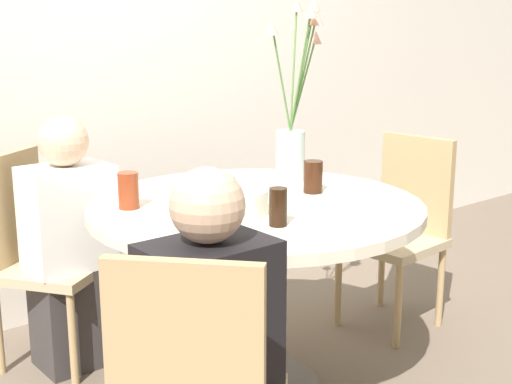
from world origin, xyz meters
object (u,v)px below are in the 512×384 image
Objects in this scene: side_plate at (250,183)px; person_woman at (210,368)px; flower_vase at (294,120)px; drink_glass_2 at (313,177)px; chair_far_back at (36,248)px; drink_glass_1 at (278,207)px; birthday_cake at (234,202)px; drink_glass_0 at (128,190)px; chair_right_flank at (402,222)px; person_boy at (70,252)px.

person_woman is (-0.77, -0.78, -0.27)m from side_plate.
drink_glass_2 is at bearing -114.26° from flower_vase.
flower_vase reaches higher than chair_far_back.
chair_far_back is at bearing 110.47° from drink_glass_1.
chair_far_back is at bearing 135.17° from drink_glass_2.
drink_glass_2 is at bearing 7.22° from birthday_cake.
drink_glass_2 is (0.10, -0.27, 0.06)m from side_plate.
birthday_cake is at bearing 46.09° from person_woman.
drink_glass_1 is 0.12× the size of person_woman.
drink_glass_0 is (-0.58, -0.03, 0.06)m from side_plate.
person_boy is at bearing -117.01° from chair_right_flank.
drink_glass_1 is 1.01× the size of drink_glass_2.
flower_vase reaches higher than person_woman.
chair_far_back is 1.65m from chair_right_flank.
drink_glass_1 is at bearing -136.36° from flower_vase.
chair_right_flank is 1.40m from drink_glass_0.
person_boy is at bearing 82.93° from person_woman.
chair_right_flank is 0.85× the size of person_boy.
chair_right_flank reaches higher than drink_glass_1.
flower_vase is (0.53, 0.28, 0.21)m from birthday_cake.
birthday_cake is at bearing -135.73° from side_plate.
person_boy is 1.00× the size of person_woman.
drink_glass_2 is at bearing -79.19° from chair_far_back.
flower_vase is at bearing 37.09° from person_woman.
drink_glass_0 reaches higher than drink_glass_2.
flower_vase is (-0.58, 0.13, 0.52)m from chair_right_flank.
flower_vase is 0.31m from drink_glass_2.
chair_right_flank is at bearing -6.37° from drink_glass_0.
person_boy is at bearing 151.43° from flower_vase.
drink_glass_2 is 0.12× the size of person_boy.
person_woman reaches higher than drink_glass_0.
drink_glass_0 is at bearing -111.06° from chair_far_back.
chair_far_back is 1.19m from drink_glass_2.
chair_right_flank and birthday_cake have the same top height.
side_plate is 1.31× the size of drink_glass_0.
chair_right_flank is at bearing -12.99° from flower_vase.
drink_glass_0 is at bearing 75.90° from person_woman.
birthday_cake is 0.23× the size of person_woman.
drink_glass_1 is (0.02, -0.21, 0.02)m from birthday_cake.
person_woman reaches higher than chair_far_back.
chair_far_back is at bearing 87.55° from person_woman.
side_plate is 0.59m from drink_glass_0.
drink_glass_0 is at bearing 178.63° from flower_vase.
flower_vase reaches higher than person_boy.
chair_far_back is 1.00× the size of chair_right_flank.
flower_vase reaches higher than drink_glass_1.
chair_right_flank is at bearing -13.10° from side_plate.
side_plate is 1.37× the size of drink_glass_2.
person_boy is (-0.62, 0.40, -0.27)m from side_plate.
birthday_cake is 1.89× the size of drink_glass_2.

